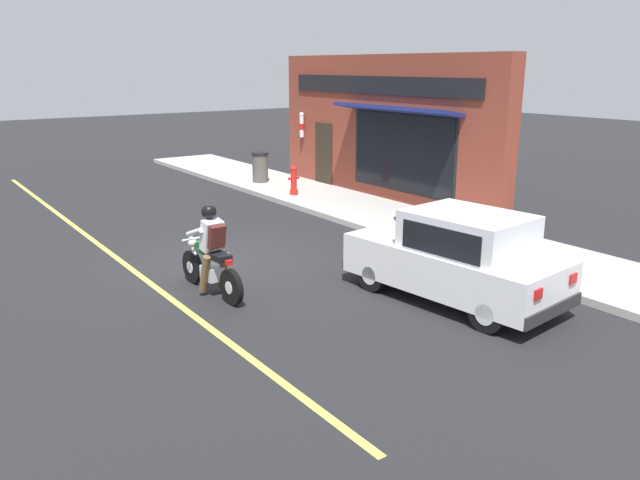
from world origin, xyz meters
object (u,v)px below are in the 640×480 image
car_hatchback (457,258)px  fire_hydrant (294,180)px  trash_bin (260,167)px  motorcycle_with_rider (211,257)px

car_hatchback → fire_hydrant: bearing=74.8°
car_hatchback → trash_bin: 11.39m
car_hatchback → trash_bin: (2.60, 11.08, -0.13)m
motorcycle_with_rider → trash_bin: 10.21m
motorcycle_with_rider → car_hatchback: 4.23m
car_hatchback → fire_hydrant: (2.34, 8.64, -0.19)m
motorcycle_with_rider → car_hatchback: bearing=-39.9°
fire_hydrant → trash_bin: 2.46m
motorcycle_with_rider → car_hatchback: size_ratio=0.51×
motorcycle_with_rider → fire_hydrant: 8.14m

